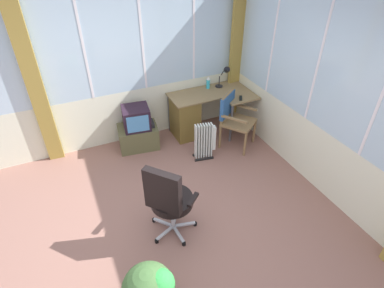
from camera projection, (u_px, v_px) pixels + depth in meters
ground at (178, 238)px, 3.87m from camera, size 5.31×5.65×0.06m
north_window_panel at (116, 62)px, 4.77m from camera, size 4.31×0.07×2.79m
east_window_panel at (342, 100)px, 3.78m from camera, size 0.07×4.65×2.79m
curtain_north_left at (33, 81)px, 4.34m from camera, size 0.23×0.09×2.69m
curtain_corner at (236, 49)px, 5.40m from camera, size 0.23×0.09×2.69m
desk at (189, 114)px, 5.46m from camera, size 1.39×0.84×0.75m
desk_lamp at (225, 74)px, 5.42m from camera, size 0.24×0.21×0.38m
tv_remote at (241, 98)px, 5.20m from camera, size 0.12×0.15×0.02m
spray_bottle at (208, 83)px, 5.47m from camera, size 0.06×0.06×0.22m
wooden_armchair at (232, 114)px, 5.13m from camera, size 0.67×0.67×0.92m
office_chair at (168, 198)px, 3.53m from camera, size 0.61×0.61×1.07m
tv_on_stand at (138, 130)px, 5.19m from camera, size 0.70×0.53×0.74m
space_heater at (205, 141)px, 4.95m from camera, size 0.36×0.22×0.63m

